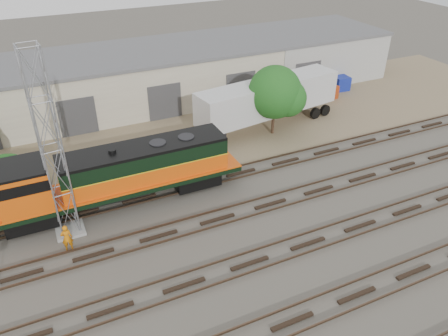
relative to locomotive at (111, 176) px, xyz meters
name	(u,v)px	position (x,y,z in m)	size (l,w,h in m)	color
ground	(227,234)	(5.66, -6.00, -2.38)	(140.00, 140.00, 0.00)	#47423A
dirt_strip	(155,135)	(5.66, 9.00, -2.37)	(80.00, 16.00, 0.02)	#726047
tracks	(250,263)	(5.66, -9.00, -2.31)	(80.00, 20.40, 0.28)	black
warehouse	(130,79)	(5.70, 16.98, 0.27)	(58.40, 10.40, 5.30)	beige
locomotive	(111,176)	(0.00, 0.00, 0.00)	(17.30, 3.04, 4.16)	black
signal_tower	(52,152)	(-3.24, -1.56, 3.36)	(1.74, 1.74, 11.80)	gray
worker	(67,238)	(-3.55, -3.29, -1.50)	(0.65, 0.42, 1.77)	orange
semi_trailer	(272,98)	(15.95, 6.40, 0.35)	(14.37, 4.90, 4.34)	silver
dumpster_blue	(341,83)	(27.62, 11.00, -1.63)	(1.60, 1.50, 1.50)	navy
dumpster_red	(329,92)	(24.92, 9.53, -1.68)	(1.50, 1.40, 1.40)	#9B3310
tree_mid	(13,183)	(-6.04, 3.10, -0.79)	(4.04, 3.84, 3.84)	#382619
tree_east	(278,94)	(15.58, 4.77, 1.40)	(4.83, 4.60, 6.20)	#382619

